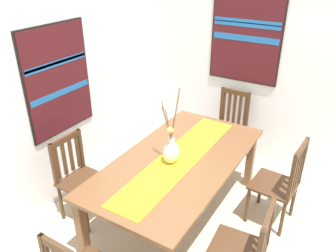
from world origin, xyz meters
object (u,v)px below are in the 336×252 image
at_px(chair_3, 79,177).
at_px(centerpiece_vase, 171,150).
at_px(dining_table, 178,166).
at_px(chair_1, 281,183).
at_px(chair_0, 245,250).
at_px(chair_2, 229,126).
at_px(painting_on_back_wall, 58,80).
at_px(painting_on_side_wall, 246,39).

bearing_deg(chair_3, centerpiece_vase, -66.19).
distance_m(dining_table, chair_1, 1.03).
height_order(dining_table, chair_0, chair_0).
bearing_deg(dining_table, chair_2, 0.25).
distance_m(dining_table, centerpiece_vase, 0.24).
relative_size(dining_table, chair_0, 2.26).
bearing_deg(chair_3, dining_table, -62.18).
xyz_separation_m(dining_table, centerpiece_vase, (-0.09, 0.03, 0.22)).
height_order(chair_0, painting_on_back_wall, painting_on_back_wall).
height_order(chair_3, painting_on_back_wall, painting_on_back_wall).
bearing_deg(painting_on_back_wall, painting_on_side_wall, -35.80).
relative_size(centerpiece_vase, chair_0, 0.81).
distance_m(centerpiece_vase, chair_1, 1.15).
height_order(centerpiece_vase, chair_3, centerpiece_vase).
relative_size(chair_0, chair_2, 0.94).
relative_size(centerpiece_vase, painting_on_back_wall, 0.64).
xyz_separation_m(chair_3, painting_on_back_wall, (0.26, 0.40, 0.89)).
xyz_separation_m(chair_1, chair_2, (0.89, 0.90, 0.00)).
distance_m(centerpiece_vase, painting_on_side_wall, 1.84).
relative_size(chair_0, painting_on_back_wall, 0.79).
distance_m(dining_table, chair_2, 1.37).
relative_size(chair_1, chair_2, 1.01).
bearing_deg(chair_3, painting_on_side_wall, -23.70).
xyz_separation_m(centerpiece_vase, chair_3, (-0.38, 0.86, -0.39)).
bearing_deg(painting_on_back_wall, chair_3, -122.77).
bearing_deg(chair_1, dining_table, 117.85).
xyz_separation_m(dining_table, chair_1, (0.47, -0.90, -0.15)).
relative_size(chair_0, chair_1, 0.93).
height_order(chair_0, painting_on_side_wall, painting_on_side_wall).
relative_size(centerpiece_vase, chair_3, 0.80).
relative_size(dining_table, painting_on_back_wall, 1.78).
distance_m(dining_table, chair_3, 1.03).
bearing_deg(painting_on_side_wall, chair_3, 156.30).
bearing_deg(chair_0, chair_3, 88.82).
relative_size(centerpiece_vase, chair_2, 0.76).
relative_size(chair_0, chair_3, 0.98).
distance_m(centerpiece_vase, chair_0, 1.08).
bearing_deg(chair_0, dining_table, 60.00).
bearing_deg(painting_on_side_wall, chair_1, -141.91).
distance_m(chair_2, chair_3, 2.04).
height_order(dining_table, painting_on_back_wall, painting_on_back_wall).
bearing_deg(chair_1, centerpiece_vase, 121.33).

